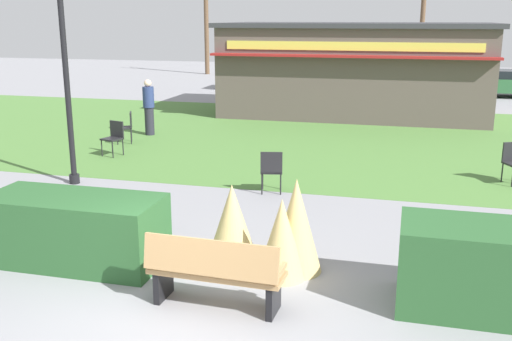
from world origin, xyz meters
TOP-DOWN VIEW (x-y plane):
  - ground_plane at (0.00, 0.00)m, footprint 80.00×80.00m
  - lawn_patch at (0.00, 11.55)m, footprint 36.00×12.00m
  - park_bench at (0.33, 0.45)m, footprint 1.72×0.58m
  - hedge_left at (-2.09, 1.29)m, footprint 2.58×1.10m
  - hedge_right at (3.46, 1.24)m, footprint 1.92×1.10m
  - ornamental_grass_behind_left at (0.93, 1.56)m, footprint 0.69×0.69m
  - ornamental_grass_behind_right at (0.10, 1.94)m, footprint 0.76×0.76m
  - ornamental_grass_behind_center at (1.08, 1.82)m, footprint 0.75×0.75m
  - lamppost_mid at (-4.44, 5.07)m, footprint 0.36×0.36m
  - food_kiosk at (0.49, 16.21)m, footprint 9.60×5.13m
  - cafe_chair_east at (-4.87, 7.74)m, footprint 0.54×0.54m
  - cafe_chair_center at (-0.12, 5.43)m, footprint 0.52×0.52m
  - cafe_chair_north at (-5.25, 9.24)m, footprint 0.58×0.58m
  - person_strolling at (-5.15, 10.52)m, footprint 0.34×0.34m
  - parked_car_west_slot at (-4.82, 22.86)m, footprint 4.20×2.07m
  - parked_car_center_slot at (0.11, 22.86)m, footprint 4.33×2.32m
  - parked_car_east_slot at (6.30, 22.86)m, footprint 4.21×2.09m
  - tree_left_bg at (2.90, 30.13)m, footprint 0.91×0.96m
  - tree_center_bg at (-10.07, 29.89)m, footprint 0.91×0.96m

SIDE VIEW (x-z plane):
  - ground_plane at x=0.00m, z-range 0.00..0.00m
  - lawn_patch at x=0.00m, z-range 0.00..0.01m
  - park_bench at x=0.33m, z-range 0.01..0.96m
  - hedge_left at x=-2.09m, z-range 0.00..1.01m
  - cafe_chair_east at x=-4.87m, z-range 0.08..0.97m
  - cafe_chair_center at x=-0.12m, z-range 0.08..0.97m
  - cafe_chair_north at x=-5.25m, z-range 0.08..0.97m
  - hedge_right at x=3.46m, z-range 0.00..1.08m
  - ornamental_grass_behind_left at x=0.93m, z-range 0.00..1.13m
  - ornamental_grass_behind_right at x=0.10m, z-range 0.00..1.17m
  - parked_car_west_slot at x=-4.82m, z-range 0.04..1.24m
  - parked_car_center_slot at x=0.11m, z-range 0.04..1.24m
  - parked_car_east_slot at x=6.30m, z-range 0.04..1.24m
  - ornamental_grass_behind_center at x=1.08m, z-range 0.00..1.36m
  - person_strolling at x=-5.15m, z-range 0.02..1.71m
  - food_kiosk at x=0.49m, z-range 0.01..3.32m
  - lamppost_mid at x=-4.44m, z-range 0.55..4.81m
  - tree_center_bg at x=-10.07m, z-range -0.37..6.54m
  - tree_left_bg at x=2.90m, z-range -0.37..6.96m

